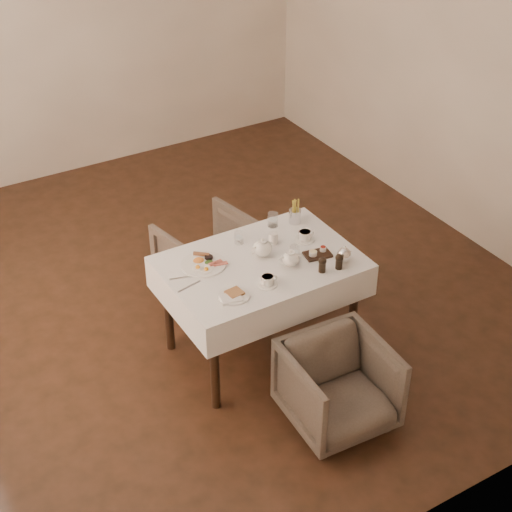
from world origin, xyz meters
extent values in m
plane|color=black|center=(0.00, 0.00, 0.00)|extent=(5.00, 5.00, 0.00)
plane|color=beige|center=(0.00, 2.50, 1.45)|extent=(4.50, 0.00, 4.50)
plane|color=beige|center=(0.00, -2.50, 1.45)|extent=(4.50, 0.00, 4.50)
plane|color=beige|center=(2.25, 0.00, 1.45)|extent=(0.00, 5.00, 5.00)
cube|color=black|center=(-0.06, -0.82, 0.72)|extent=(1.20, 0.80, 0.04)
cube|color=white|center=(-0.06, -0.82, 0.64)|extent=(1.28, 0.88, 0.23)
cylinder|color=black|center=(-0.60, -0.48, 0.35)|extent=(0.06, 0.06, 0.70)
cylinder|color=black|center=(0.48, -0.48, 0.35)|extent=(0.06, 0.06, 0.70)
cylinder|color=black|center=(-0.60, -1.16, 0.35)|extent=(0.06, 0.06, 0.70)
cylinder|color=black|center=(0.48, -1.16, 0.35)|extent=(0.06, 0.06, 0.70)
imported|color=#4C4238|center=(0.00, -1.66, 0.29)|extent=(0.65, 0.67, 0.58)
imported|color=#4C4238|center=(-0.03, -0.03, 0.31)|extent=(0.78, 0.80, 0.62)
cylinder|color=white|center=(-0.41, -0.66, 0.76)|extent=(0.30, 0.30, 0.01)
ellipsoid|color=orange|center=(-0.42, -0.61, 0.78)|extent=(0.07, 0.07, 0.03)
cylinder|color=brown|center=(-0.37, -0.57, 0.78)|extent=(0.10, 0.09, 0.03)
cylinder|color=black|center=(-0.35, -0.62, 0.77)|extent=(0.06, 0.06, 0.02)
cube|color=maroon|center=(-0.33, -0.71, 0.77)|extent=(0.10, 0.05, 0.01)
ellipsoid|color=#264C19|center=(-0.37, -0.67, 0.77)|extent=(0.06, 0.05, 0.02)
cylinder|color=white|center=(-0.40, -1.06, 0.76)|extent=(0.20, 0.20, 0.01)
cube|color=brown|center=(-0.39, -1.05, 0.77)|extent=(0.11, 0.10, 0.01)
cube|color=white|center=(-0.44, -1.08, 0.77)|extent=(0.15, 0.13, 0.02)
cylinder|color=white|center=(0.13, -0.67, 0.80)|extent=(0.07, 0.07, 0.08)
cylinder|color=white|center=(-0.16, -1.06, 0.76)|extent=(0.13, 0.13, 0.01)
cylinder|color=white|center=(-0.16, -1.06, 0.79)|extent=(0.10, 0.10, 0.06)
cylinder|color=olive|center=(-0.16, -1.06, 0.82)|extent=(0.07, 0.07, 0.00)
cylinder|color=white|center=(0.33, -0.75, 0.76)|extent=(0.14, 0.14, 0.01)
cylinder|color=white|center=(0.33, -0.75, 0.79)|extent=(0.10, 0.10, 0.06)
cylinder|color=olive|center=(0.33, -0.75, 0.82)|extent=(0.08, 0.08, 0.00)
cylinder|color=silver|center=(-0.07, -0.55, 0.80)|extent=(0.08, 0.08, 0.09)
cylinder|color=silver|center=(0.15, -0.90, 0.80)|extent=(0.08, 0.08, 0.09)
cylinder|color=silver|center=(0.24, -0.48, 0.81)|extent=(0.08, 0.08, 0.10)
cube|color=black|center=(0.30, -0.95, 0.76)|extent=(0.19, 0.15, 0.02)
cylinder|color=white|center=(0.26, -0.95, 0.79)|extent=(0.05, 0.05, 0.03)
cylinder|color=maroon|center=(0.35, -0.94, 0.79)|extent=(0.04, 0.04, 0.03)
cylinder|color=silver|center=(0.40, -0.52, 0.81)|extent=(0.09, 0.09, 0.10)
cube|color=silver|center=(-0.57, -0.73, 0.76)|extent=(0.20, 0.07, 0.00)
cube|color=silver|center=(-0.60, -0.83, 0.76)|extent=(0.18, 0.05, 0.00)
camera|label=1|loc=(-2.27, -4.47, 3.67)|focal=55.00mm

